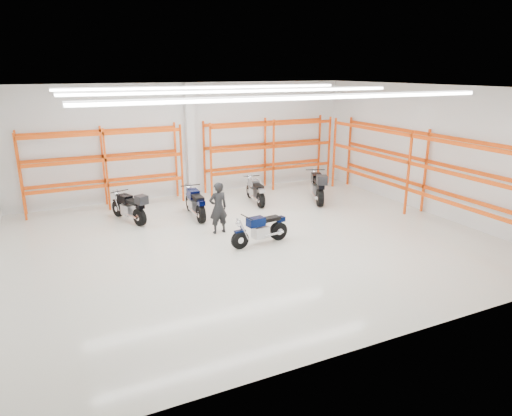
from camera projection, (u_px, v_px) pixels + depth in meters
name	position (u px, v px, depth m)	size (l,w,h in m)	color
ground	(251.00, 240.00, 13.90)	(14.00, 14.00, 0.00)	beige
room_shell	(250.00, 132.00, 12.96)	(14.02, 12.02, 4.51)	white
motorcycle_main	(262.00, 230.00, 13.50)	(1.91, 0.63, 0.94)	black
motorcycle_back_a	(131.00, 208.00, 15.40)	(1.01, 2.02, 1.07)	black
motorcycle_back_b	(195.00, 204.00, 15.90)	(0.70, 2.12, 1.04)	black
motorcycle_back_c	(256.00, 192.00, 17.61)	(0.68, 1.98, 0.97)	black
motorcycle_back_d	(318.00, 187.00, 17.75)	(1.26, 2.30, 1.24)	black
standing_man	(218.00, 208.00, 14.29)	(0.60, 0.40, 1.65)	black
structural_column	(190.00, 141.00, 18.27)	(0.32, 0.32, 4.50)	white
pallet_racking_back_left	(104.00, 160.00, 16.72)	(5.67, 0.87, 3.00)	#E84B1A
pallet_racking_back_right	(269.00, 147.00, 19.51)	(5.67, 0.87, 3.00)	#E84B1A
pallet_racking_side	(418.00, 163.00, 16.03)	(0.87, 9.07, 3.00)	#E84B1A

